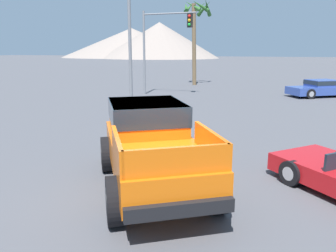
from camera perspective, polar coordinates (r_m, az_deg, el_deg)
ground_plane at (r=7.91m, az=-2.43°, el=-10.59°), size 320.00×320.00×0.00m
orange_pickup_truck at (r=7.78m, az=-3.01°, el=-2.53°), size 4.19×5.10×1.92m
parked_car_blue at (r=25.20m, az=25.05°, el=6.02°), size 4.63×3.89×1.16m
traffic_light_main at (r=23.65m, az=-0.85°, el=15.34°), size 3.93×0.38×5.85m
street_lamp_post at (r=14.65m, az=-6.79°, el=19.44°), size 0.90×0.24×8.06m
palm_tree_tall at (r=30.65m, az=4.93°, el=17.65°), size 2.65×2.70×7.50m
distant_mountain_range at (r=127.71m, az=12.47°, el=14.68°), size 167.18×71.32×19.32m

